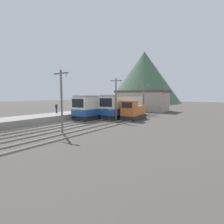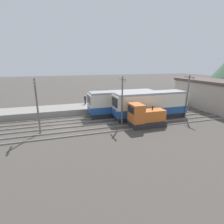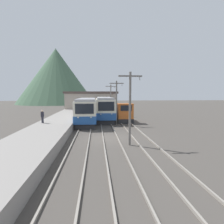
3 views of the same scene
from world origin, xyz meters
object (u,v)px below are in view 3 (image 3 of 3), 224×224
Objects in this scene: commuter_train_center at (104,109)px; shunting_locomotive at (124,114)px; commuter_train_left at (87,112)px; person_on_platform at (42,116)px; catenary_mast_mid at (117,101)px; catenary_mast_far at (111,99)px; catenary_mast_near at (130,106)px.

shunting_locomotive is at bearing -38.35° from commuter_train_center.
commuter_train_left reaches higher than person_on_platform.
commuter_train_center reaches higher than shunting_locomotive.
catenary_mast_mid reaches higher than shunting_locomotive.
person_on_platform is (-7.83, -8.31, 0.02)m from commuter_train_center.
catenary_mast_far reaches higher than commuter_train_left.
catenary_mast_near is 20.22m from catenary_mast_far.
commuter_train_left is 1.67× the size of catenary_mast_mid.
commuter_train_left is at bearing 159.62° from catenary_mast_mid.
commuter_train_center is 1.77× the size of catenary_mast_near.
commuter_train_left is 12.59m from catenary_mast_near.
commuter_train_center is 5.60m from catenary_mast_far.
commuter_train_left is 4.39m from commuter_train_center.
catenary_mast_far is at bearing 101.24° from shunting_locomotive.
shunting_locomotive is 13.00m from catenary_mast_near.
catenary_mast_far reaches higher than shunting_locomotive.
catenary_mast_far is at bearing 90.00° from catenary_mast_near.
shunting_locomotive is (3.00, -2.37, -0.58)m from commuter_train_center.
commuter_train_center is 1.77× the size of catenary_mast_far.
commuter_train_center is 1.77× the size of catenary_mast_mid.
shunting_locomotive is at bearing 28.73° from person_on_platform.
catenary_mast_near is 10.11m from catenary_mast_mid.
catenary_mast_far is (0.00, 10.11, 0.00)m from catenary_mast_mid.
catenary_mast_far is at bearing 63.15° from commuter_train_left.
catenary_mast_near and catenary_mast_mid have the same top height.
commuter_train_left is at bearing 110.20° from catenary_mast_near.
catenary_mast_far is at bearing 55.21° from person_on_platform.
catenary_mast_near is (-1.49, -12.72, 2.24)m from shunting_locomotive.
catenary_mast_far is 4.01× the size of person_on_platform.
catenary_mast_mid is (1.51, -4.98, 1.66)m from commuter_train_center.
person_on_platform is at bearing -133.29° from commuter_train_center.
catenary_mast_near is 11.66m from person_on_platform.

